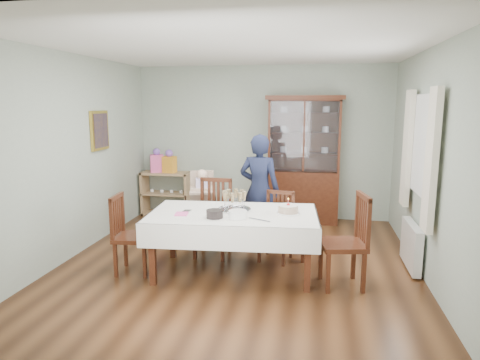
% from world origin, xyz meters
% --- Properties ---
extents(floor, '(5.00, 5.00, 0.00)m').
position_xyz_m(floor, '(0.00, 0.00, 0.00)').
color(floor, '#593319').
rests_on(floor, ground).
extents(room_shell, '(5.00, 5.00, 5.00)m').
position_xyz_m(room_shell, '(0.00, 0.53, 1.70)').
color(room_shell, '#9EAA99').
rests_on(room_shell, floor).
extents(dining_table, '(2.07, 1.28, 0.76)m').
position_xyz_m(dining_table, '(-0.00, -0.23, 0.38)').
color(dining_table, '#4C2413').
rests_on(dining_table, floor).
extents(china_cabinet, '(1.30, 0.48, 2.18)m').
position_xyz_m(china_cabinet, '(0.75, 2.26, 1.12)').
color(china_cabinet, '#4C2413').
rests_on(china_cabinet, floor).
extents(sideboard, '(0.90, 0.38, 0.80)m').
position_xyz_m(sideboard, '(-1.75, 2.28, 0.40)').
color(sideboard, tan).
rests_on(sideboard, floor).
extents(picture_frame, '(0.04, 0.48, 0.58)m').
position_xyz_m(picture_frame, '(-2.22, 0.80, 1.65)').
color(picture_frame, gold).
rests_on(picture_frame, room_shell).
extents(window, '(0.04, 1.02, 1.22)m').
position_xyz_m(window, '(2.22, 0.30, 1.55)').
color(window, white).
rests_on(window, room_shell).
extents(curtain_left, '(0.07, 0.30, 1.55)m').
position_xyz_m(curtain_left, '(2.16, -0.32, 1.45)').
color(curtain_left, silver).
rests_on(curtain_left, room_shell).
extents(curtain_right, '(0.07, 0.30, 1.55)m').
position_xyz_m(curtain_right, '(2.16, 0.92, 1.45)').
color(curtain_right, silver).
rests_on(curtain_right, room_shell).
extents(radiator, '(0.10, 0.80, 0.55)m').
position_xyz_m(radiator, '(2.16, 0.30, 0.30)').
color(radiator, white).
rests_on(radiator, floor).
extents(chair_far_left, '(0.48, 0.48, 1.03)m').
position_xyz_m(chair_far_left, '(-0.40, 0.33, 0.31)').
color(chair_far_left, '#4C2413').
rests_on(chair_far_left, floor).
extents(chair_far_right, '(0.49, 0.49, 0.90)m').
position_xyz_m(chair_far_right, '(0.47, 0.31, 0.27)').
color(chair_far_right, '#4C2413').
rests_on(chair_far_right, floor).
extents(chair_end_left, '(0.47, 0.47, 0.96)m').
position_xyz_m(chair_end_left, '(-1.22, -0.41, 0.29)').
color(chair_end_left, '#4C2413').
rests_on(chair_end_left, floor).
extents(chair_end_right, '(0.56, 0.56, 1.06)m').
position_xyz_m(chair_end_right, '(1.29, -0.38, 0.32)').
color(chair_end_right, '#4C2413').
rests_on(chair_end_right, floor).
extents(woman, '(0.64, 0.47, 1.62)m').
position_xyz_m(woman, '(0.16, 0.93, 0.81)').
color(woman, '#161B32').
rests_on(woman, floor).
extents(high_chair, '(0.59, 0.59, 1.08)m').
position_xyz_m(high_chair, '(-0.71, 0.96, 0.42)').
color(high_chair, black).
rests_on(high_chair, floor).
extents(champagne_tray, '(0.40, 0.40, 0.24)m').
position_xyz_m(champagne_tray, '(-0.01, -0.12, 0.84)').
color(champagne_tray, silver).
rests_on(champagne_tray, dining_table).
extents(birthday_cake, '(0.27, 0.27, 0.19)m').
position_xyz_m(birthday_cake, '(0.65, -0.16, 0.81)').
color(birthday_cake, white).
rests_on(birthday_cake, dining_table).
extents(plate_stack_dark, '(0.23, 0.23, 0.09)m').
position_xyz_m(plate_stack_dark, '(-0.17, -0.50, 0.81)').
color(plate_stack_dark, black).
rests_on(plate_stack_dark, dining_table).
extents(plate_stack_white, '(0.26, 0.26, 0.09)m').
position_xyz_m(plate_stack_white, '(0.09, -0.47, 0.81)').
color(plate_stack_white, white).
rests_on(plate_stack_white, dining_table).
extents(napkin_stack, '(0.16, 0.16, 0.02)m').
position_xyz_m(napkin_stack, '(-0.59, -0.43, 0.77)').
color(napkin_stack, '#ED579F').
rests_on(napkin_stack, dining_table).
extents(cutlery, '(0.12, 0.17, 0.01)m').
position_xyz_m(cutlery, '(-0.61, -0.29, 0.77)').
color(cutlery, silver).
rests_on(cutlery, dining_table).
extents(cake_knife, '(0.26, 0.15, 0.01)m').
position_xyz_m(cake_knife, '(0.35, -0.51, 0.77)').
color(cake_knife, silver).
rests_on(cake_knife, dining_table).
extents(gift_bag_pink, '(0.28, 0.23, 0.44)m').
position_xyz_m(gift_bag_pink, '(-1.91, 2.26, 0.99)').
color(gift_bag_pink, '#ED579F').
rests_on(gift_bag_pink, sideboard).
extents(gift_bag_orange, '(0.26, 0.20, 0.42)m').
position_xyz_m(gift_bag_orange, '(-1.67, 2.26, 0.99)').
color(gift_bag_orange, orange).
rests_on(gift_bag_orange, sideboard).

